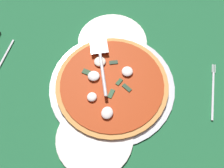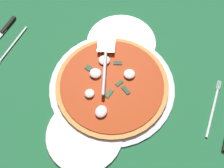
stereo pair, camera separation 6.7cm
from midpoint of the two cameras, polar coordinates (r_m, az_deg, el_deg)
The scene contains 9 objects.
ground_plane at distance 84.53cm, azimuth 1.78°, elevation -0.10°, with size 103.76×103.76×0.80cm, color #20653A.
checker_pattern at distance 84.13cm, azimuth 1.79°, elevation 0.04°, with size 103.76×103.76×0.10cm.
pizza_pan at distance 83.16cm, azimuth 2.30°, elevation -0.63°, with size 39.02×39.02×0.81cm, color silver.
dinner_plate_left at distance 77.51cm, azimuth -3.64°, elevation -10.81°, with size 21.98×21.98×1.00cm, color silver.
dinner_plate_right at distance 91.92cm, azimuth 4.11°, elevation 8.75°, with size 23.34×23.34×1.00cm, color white.
pizza at distance 82.15cm, azimuth 2.25°, elevation -0.26°, with size 34.91×34.91×2.69cm.
pizza_server at distance 83.94cm, azimuth 0.83°, elevation 5.20°, with size 22.22×10.95×1.00cm.
place_setting_near at distance 86.83cm, azimuth 24.43°, elevation -6.51°, with size 21.50×12.22×1.40cm.
place_setting_far at distance 98.01cm, azimuth -19.90°, elevation 8.59°, with size 21.05×14.52×1.40cm.
Camera 2 is at (-35.40, -15.77, 74.84)cm, focal length 42.74 mm.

